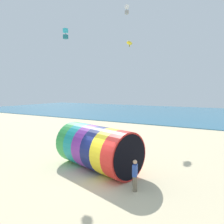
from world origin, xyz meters
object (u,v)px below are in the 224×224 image
at_px(kite_yellow_parafoil, 129,43).
at_px(giant_inflatable_tube, 98,148).
at_px(kite_cyan_box, 66,34).
at_px(kite_handler, 135,175).
at_px(kite_white_box, 127,10).

bearing_deg(kite_yellow_parafoil, giant_inflatable_tube, -73.48).
bearing_deg(kite_yellow_parafoil, kite_cyan_box, -96.71).
height_order(giant_inflatable_tube, kite_handler, giant_inflatable_tube).
bearing_deg(kite_cyan_box, giant_inflatable_tube, -28.56).
bearing_deg(kite_cyan_box, kite_white_box, 56.84).
height_order(kite_handler, kite_cyan_box, kite_cyan_box).
height_order(kite_yellow_parafoil, kite_cyan_box, kite_yellow_parafoil).
xyz_separation_m(kite_white_box, kite_cyan_box, (-3.34, -5.11, -2.98)).
bearing_deg(kite_white_box, kite_yellow_parafoil, 112.47).
relative_size(giant_inflatable_tube, kite_handler, 3.77).
relative_size(kite_handler, kite_yellow_parafoil, 1.26).
bearing_deg(kite_white_box, kite_cyan_box, -123.16).
distance_m(giant_inflatable_tube, kite_yellow_parafoil, 16.69).
bearing_deg(kite_cyan_box, kite_handler, -27.83).
xyz_separation_m(giant_inflatable_tube, kite_yellow_parafoil, (-3.86, 13.02, 9.70)).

